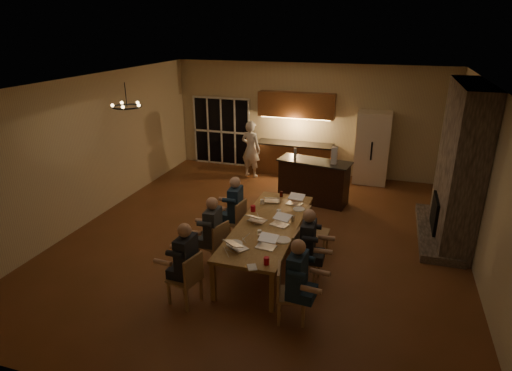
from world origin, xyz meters
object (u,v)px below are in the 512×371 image
object	(u,v)px
laptop_a	(238,242)
mug_back	(262,202)
standing_person	(251,149)
can_right	(293,218)
chair_right_far	(317,232)
redcup_far	(294,196)
dining_table	(268,242)
chair_left_far	(233,221)
plate_far	(299,209)
laptop_f	(295,199)
redcup_near	(266,261)
bar_island	(314,181)
laptop_c	(257,215)
chair_left_near	(184,278)
person_left_far	(236,209)
person_left_mid	(213,233)
mug_mid	(279,212)
plate_left	(234,244)
chair_right_near	(292,294)
person_left_near	(187,263)
laptop_b	(266,241)
mug_front	(259,233)
laptop_e	(272,196)
redcup_mid	(253,208)
can_silver	(260,237)
bar_bottle	(295,153)
chandelier	(127,107)
bar_blender	(334,155)
can_cola	(281,194)
person_right_near	(297,282)
person_right_mid	(308,247)
chair_right_mid	(307,257)

from	to	relation	value
laptop_a	mug_back	xyz separation A→B (m)	(-0.15, 1.88, -0.06)
standing_person	can_right	world-z (taller)	standing_person
chair_right_far	redcup_far	xyz separation A→B (m)	(-0.65, 0.79, 0.37)
dining_table	chair_left_far	xyz separation A→B (m)	(-0.91, 0.55, 0.07)
dining_table	plate_far	distance (m)	0.99
laptop_f	redcup_near	distance (m)	2.44
bar_island	laptop_c	size ratio (longest dim) A/B	5.53
chair_left_near	person_left_far	xyz separation A→B (m)	(0.04, 2.26, 0.24)
redcup_far	plate_far	distance (m)	0.58
person_left_mid	chair_left_far	bearing A→B (deg)	179.17
mug_mid	redcup_near	distance (m)	1.86
redcup_far	plate_left	size ratio (longest dim) A/B	0.43
chair_right_near	person_left_near	bearing A→B (deg)	79.65
laptop_a	laptop_b	distance (m)	0.46
dining_table	person_left_far	world-z (taller)	person_left_far
laptop_a	mug_front	distance (m)	0.57
laptop_e	mug_mid	bearing A→B (deg)	106.19
dining_table	laptop_e	xyz separation A→B (m)	(-0.22, 1.07, 0.49)
redcup_mid	redcup_far	size ratio (longest dim) A/B	1.00
can_silver	chair_left_far	bearing A→B (deg)	128.23
bar_bottle	chair_right_far	bearing A→B (deg)	-68.48
chandelier	laptop_b	world-z (taller)	chandelier
plate_left	dining_table	bearing A→B (deg)	69.64
laptop_c	plate_left	xyz separation A→B (m)	(-0.10, -0.99, -0.10)
person_left_far	bar_blender	bearing A→B (deg)	142.04
dining_table	bar_island	bearing A→B (deg)	84.48
bar_island	mug_mid	size ratio (longest dim) A/B	17.69
laptop_c	can_cola	xyz separation A→B (m)	(0.13, 1.30, -0.05)
can_silver	bar_blender	distance (m)	3.75
person_right_near	person_left_far	xyz separation A→B (m)	(-1.75, 2.19, 0.00)
chair_right_far	person_right_near	world-z (taller)	person_right_near
redcup_near	laptop_c	bearing A→B (deg)	112.37
bar_island	can_right	xyz separation A→B (m)	(0.11, -2.82, 0.27)
redcup_far	can_right	world-z (taller)	same
redcup_mid	chair_right_near	bearing A→B (deg)	-58.28
person_left_far	chandelier	xyz separation A→B (m)	(-1.97, -0.48, 2.06)
person_left_near	mug_front	xyz separation A→B (m)	(0.85, 1.14, 0.11)
chair_right_near	person_right_mid	size ratio (longest dim) A/B	0.64
standing_person	mug_mid	size ratio (longest dim) A/B	16.44
bar_bottle	chair_right_near	bearing A→B (deg)	-77.76
can_silver	laptop_a	bearing A→B (deg)	-127.19
dining_table	mug_back	world-z (taller)	mug_back
bar_island	redcup_mid	bearing A→B (deg)	-96.43
chandelier	laptop_b	xyz separation A→B (m)	(3.03, -0.96, -1.89)
chair_right_far	plate_left	world-z (taller)	chair_right_far
person_left_near	person_right_mid	bearing A→B (deg)	125.82
plate_left	chair_right_mid	bearing A→B (deg)	21.42
laptop_a	laptop_f	distance (m)	2.14
chair_right_near	mug_front	distance (m)	1.43
person_left_far	mug_mid	distance (m)	0.95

